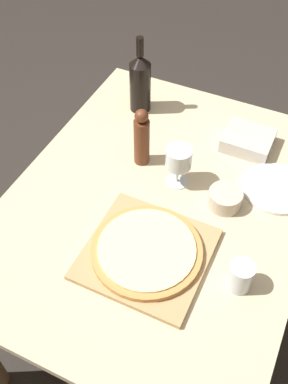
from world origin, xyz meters
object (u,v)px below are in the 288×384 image
Objects in this scene: pizza at (147,250)px; wine_bottle at (140,82)px; wine_glass at (179,159)px; pepper_mill at (142,138)px; small_bowl at (225,199)px.

pizza is 1.07× the size of wine_bottle.
wine_glass is (0.29, -0.32, -0.02)m from wine_bottle.
pepper_mill is at bearing 117.51° from pizza.
small_bowl is (0.34, -0.07, -0.08)m from pepper_mill.
wine_glass reaches higher than pizza.
wine_bottle is 0.60m from small_bowl.
pepper_mill reaches higher than small_bowl.
wine_bottle is at bearing 116.50° from pepper_mill.
wine_bottle is at bearing 117.08° from pizza.
wine_bottle reaches higher than pizza.
wine_glass is at bearing -15.27° from pepper_mill.
pepper_mill is 2.05× the size of small_bowl.
pizza is at bearing -84.11° from wine_glass.
pizza is 0.33m from small_bowl.
wine_glass is (0.16, -0.04, 0.00)m from pepper_mill.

